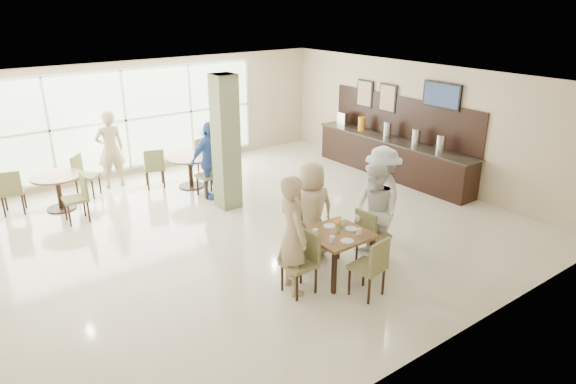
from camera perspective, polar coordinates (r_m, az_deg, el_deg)
ground at (r=9.96m, az=-5.07°, el=-4.19°), size 10.00×10.00×0.00m
room_shell at (r=9.37m, az=-5.40°, el=5.28°), size 10.00×10.00×10.00m
window_bank at (r=13.18m, az=-17.59°, el=7.60°), size 7.00×0.04×7.00m
column at (r=10.64m, az=-6.92°, el=5.43°), size 0.45×0.45×2.80m
main_table at (r=8.13m, az=5.44°, el=-5.12°), size 0.94×0.94×0.75m
round_table_left at (r=11.71m, az=-24.22°, el=0.82°), size 1.04×1.04×0.75m
round_table_right at (r=12.19m, az=-10.83°, el=3.16°), size 1.11×1.11×0.75m
chairs_main_table at (r=8.20m, az=5.35°, el=-6.31°), size 2.06×1.99×0.95m
chairs_table_left at (r=11.70m, az=-24.12°, el=0.38°), size 2.12×1.84×0.95m
chairs_table_right at (r=12.27m, az=-10.81°, el=2.79°), size 1.96×1.79×0.95m
tabletop_clutter at (r=8.06m, az=5.68°, el=-4.15°), size 0.73×0.77×0.21m
buffet_counter at (r=13.00m, az=11.49°, el=4.12°), size 0.64×4.70×1.95m
wall_tv at (r=12.14m, az=16.71°, el=10.25°), size 0.06×1.00×0.58m
framed_art_a at (r=13.20m, az=11.02°, el=10.21°), size 0.05×0.55×0.70m
framed_art_b at (r=13.74m, az=8.54°, el=10.77°), size 0.05×0.55×0.70m
teen_left at (r=7.58m, az=0.56°, el=-4.79°), size 0.59×0.76×1.85m
teen_far at (r=8.65m, az=2.60°, el=-2.02°), size 0.91×0.63×1.69m
teen_right at (r=8.59m, az=9.66°, el=-2.37°), size 0.70×0.87×1.72m
teen_standing at (r=9.27m, az=10.36°, el=-0.40°), size 1.15×1.33×1.79m
adult_a at (r=11.37m, az=-8.69°, el=3.49°), size 1.11×0.77×1.72m
adult_b at (r=12.56m, az=-7.09°, el=5.62°), size 0.82×1.77×1.87m
adult_standing at (r=12.58m, az=-19.14°, el=4.51°), size 0.67×0.44×1.82m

